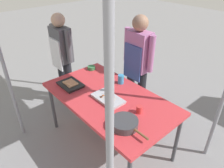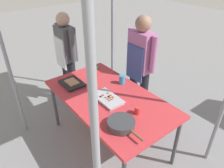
{
  "view_description": "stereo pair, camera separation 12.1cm",
  "coord_description": "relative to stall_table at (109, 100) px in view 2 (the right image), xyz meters",
  "views": [
    {
      "loc": [
        1.54,
        -1.3,
        2.15
      ],
      "look_at": [
        0.0,
        0.05,
        0.9
      ],
      "focal_mm": 33.72,
      "sensor_mm": 36.0,
      "label": 1
    },
    {
      "loc": [
        1.62,
        -1.21,
        2.15
      ],
      "look_at": [
        0.0,
        0.05,
        0.9
      ],
      "focal_mm": 33.72,
      "sensor_mm": 36.0,
      "label": 2
    }
  ],
  "objects": [
    {
      "name": "ground_plane",
      "position": [
        0.0,
        0.0,
        -0.7
      ],
      "size": [
        18.0,
        18.0,
        0.0
      ],
      "primitive_type": "plane",
      "color": "slate"
    },
    {
      "name": "stall_table",
      "position": [
        0.0,
        0.0,
        0.0
      ],
      "size": [
        1.6,
        0.9,
        0.75
      ],
      "color": "#C63338",
      "rests_on": "ground"
    },
    {
      "name": "tray_grilled_sausages",
      "position": [
        -0.5,
        -0.21,
        0.07
      ],
      "size": [
        0.31,
        0.24,
        0.05
      ],
      "color": "black",
      "rests_on": "stall_table"
    },
    {
      "name": "tray_meat_skewers",
      "position": [
        0.05,
        -0.05,
        0.07
      ],
      "size": [
        0.39,
        0.21,
        0.04
      ],
      "color": "#ADADB2",
      "rests_on": "stall_table"
    },
    {
      "name": "cooking_wok",
      "position": [
        0.48,
        -0.21,
        0.09
      ],
      "size": [
        0.43,
        0.27,
        0.07
      ],
      "color": "#38383A",
      "rests_on": "stall_table"
    },
    {
      "name": "condiment_bowl",
      "position": [
        -0.69,
        0.26,
        0.08
      ],
      "size": [
        0.11,
        0.11,
        0.05
      ],
      "primitive_type": "cylinder",
      "color": "#33723F",
      "rests_on": "stall_table"
    },
    {
      "name": "drink_cup_near_edge",
      "position": [
        -0.13,
        0.31,
        0.11
      ],
      "size": [
        0.08,
        0.08,
        0.12
      ],
      "primitive_type": "cylinder",
      "color": "#338CBF",
      "rests_on": "stall_table"
    },
    {
      "name": "drink_cup_by_wok",
      "position": [
        0.43,
        0.05,
        0.09
      ],
      "size": [
        0.07,
        0.07,
        0.08
      ],
      "primitive_type": "cylinder",
      "color": "red",
      "rests_on": "stall_table"
    },
    {
      "name": "vendor_woman",
      "position": [
        -0.22,
        0.72,
        0.21
      ],
      "size": [
        0.52,
        0.23,
        1.54
      ],
      "rotation": [
        0.0,
        0.0,
        3.14
      ],
      "color": "black",
      "rests_on": "ground"
    },
    {
      "name": "customer_nearby",
      "position": [
        -1.24,
        0.11,
        0.17
      ],
      "size": [
        0.52,
        0.22,
        1.47
      ],
      "color": "black",
      "rests_on": "ground"
    }
  ]
}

